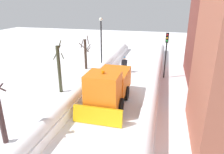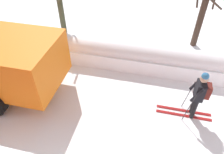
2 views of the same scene
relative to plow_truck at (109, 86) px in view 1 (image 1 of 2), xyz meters
The scene contains 9 objects.
ground_plane 1.96m from the plow_truck, 105.17° to the right, with size 80.00×80.00×0.00m, color white.
snowbank_left 3.50m from the plow_truck, 158.52° to the right, with size 1.10×36.00×1.32m.
snowbank_right 2.95m from the plow_truck, 26.57° to the right, with size 1.10×36.00×1.10m.
plow_truck is the anchor object (origin of this frame).
skier 7.57m from the plow_truck, 87.78° to the right, with size 0.62×1.80×1.81m.
traffic_light_pole 8.08m from the plow_truck, 119.50° to the right, with size 0.28×0.42×4.51m.
street_lamp 10.75m from the plow_truck, 70.07° to the right, with size 0.40×0.40×5.59m.
bare_tree_near 9.20m from the plow_truck, 58.46° to the right, with size 1.27×1.33×3.87m.
bare_tree_mid 4.75m from the plow_truck, 14.86° to the right, with size 0.99×0.99×4.45m.
Camera 1 is at (-3.39, 24.84, 7.31)m, focal length 33.46 mm.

